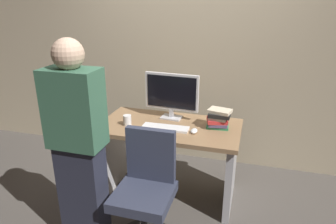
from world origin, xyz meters
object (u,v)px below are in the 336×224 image
monitor (172,94)px  book_stack (218,118)px  person_at_desk (78,146)px  keyboard (165,128)px  cup_near_keyboard (127,120)px  desk (169,148)px  office_chair (145,195)px  mouse (194,131)px

monitor → book_stack: (0.48, -0.11, -0.16)m
person_at_desk → keyboard: person_at_desk is taller
cup_near_keyboard → desk: bearing=16.4°
office_chair → person_at_desk: bearing=-167.4°
mouse → book_stack: (0.19, 0.17, 0.08)m
office_chair → monitor: monitor is taller
book_stack → monitor: bearing=167.0°
keyboard → book_stack: book_stack is taller
person_at_desk → monitor: bearing=64.5°
keyboard → mouse: mouse is taller
cup_near_keyboard → book_stack: bearing=12.0°
office_chair → book_stack: bearing=58.5°
office_chair → mouse: (0.26, 0.57, 0.34)m
office_chair → monitor: (-0.03, 0.85, 0.58)m
keyboard → desk: bearing=80.7°
office_chair → cup_near_keyboard: size_ratio=9.42×
desk → mouse: (0.26, -0.11, 0.26)m
keyboard → book_stack: bearing=17.6°
person_at_desk → mouse: size_ratio=16.39×
person_at_desk → keyboard: size_ratio=3.81×
cup_near_keyboard → book_stack: 0.85m
office_chair → monitor: bearing=91.8°
cup_near_keyboard → mouse: bearing=0.6°
office_chair → person_at_desk: (-0.48, -0.11, 0.41)m
desk → keyboard: (-0.01, -0.09, 0.25)m
desk → book_stack: (0.45, 0.06, 0.34)m
monitor → book_stack: 0.52m
person_at_desk → cup_near_keyboard: size_ratio=16.43×
monitor → cup_near_keyboard: (-0.35, -0.29, -0.21)m
office_chair → monitor: 1.03m
book_stack → desk: bearing=-171.8°
desk → cup_near_keyboard: bearing=-163.6°
mouse → office_chair: bearing=-114.8°
desk → mouse: bearing=-22.2°
office_chair → person_at_desk: person_at_desk is taller
desk → office_chair: bearing=-90.3°
keyboard → book_stack: size_ratio=1.80×
person_at_desk → keyboard: (0.47, 0.69, -0.08)m
cup_near_keyboard → book_stack: (0.83, 0.18, 0.04)m
desk → monitor: bearing=99.6°
mouse → cup_near_keyboard: size_ratio=1.00×
office_chair → cup_near_keyboard: (-0.38, 0.56, 0.38)m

